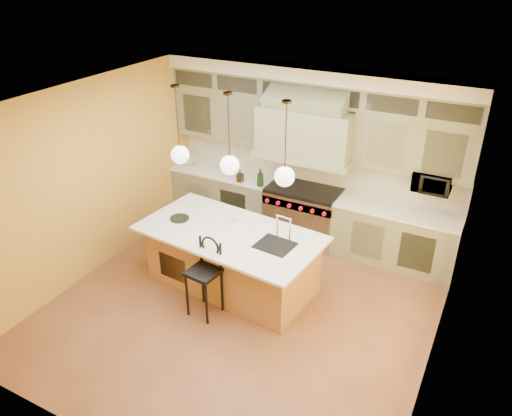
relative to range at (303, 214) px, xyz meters
The scene contains 18 objects.
floor 2.20m from the range, 90.00° to the right, with size 5.00×5.00×0.00m, color brown.
ceiling 3.23m from the range, 90.00° to the right, with size 5.00×5.00×0.00m, color white.
wall_back 1.03m from the range, 90.00° to the left, with size 5.00×5.00×0.00m, color gold.
wall_front 4.74m from the range, 90.00° to the right, with size 5.00×5.00×0.00m, color gold.
wall_left 3.43m from the range, 139.39° to the right, with size 5.00×5.00×0.00m, color gold.
wall_right 3.43m from the range, 40.61° to the right, with size 5.00×5.00×0.00m, color gold.
back_cabinetry 0.95m from the range, 90.00° to the left, with size 5.00×0.77×2.90m.
range is the anchor object (origin of this frame).
kitchen_island 1.74m from the range, 103.10° to the right, with size 2.71×1.61×1.35m.
counter_stool 2.45m from the range, 99.32° to the right, with size 0.43×0.43×1.13m.
microwave 2.18m from the range, ahead, with size 0.54×0.37×0.30m, color black.
oil_bottle_a 0.95m from the range, 162.65° to the right, with size 0.12×0.12×0.31m, color black.
oil_bottle_b 1.24m from the range, 168.60° to the right, with size 0.10×0.10×0.22m, color black.
fruit_bowl 2.35m from the range, behind, with size 0.27×0.27×0.07m, color beige.
cup 1.60m from the range, 108.59° to the right, with size 0.11×0.11×0.10m, color white.
pendant_left 2.54m from the range, 125.32° to the right, with size 0.26×0.26×1.11m.
pendant_center 2.27m from the range, 103.29° to the right, with size 0.26×0.26×1.11m.
pendant_right 2.27m from the range, 76.71° to the right, with size 0.26×0.26×1.11m.
Camera 1 is at (2.75, -4.80, 4.47)m, focal length 35.00 mm.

